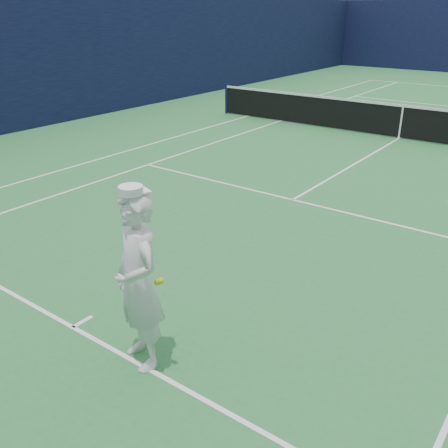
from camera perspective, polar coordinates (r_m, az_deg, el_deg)
name	(u,v)px	position (r m, az deg, el deg)	size (l,w,h in m)	color
ground	(399,139)	(15.97, 19.33, 9.19)	(80.00, 80.00, 0.00)	#2B723A
court_markings	(399,139)	(15.97, 19.34, 9.20)	(11.03, 23.83, 0.01)	white
windscreen_fence	(409,69)	(15.64, 20.35, 16.27)	(20.12, 36.12, 4.00)	black
tennis_net	(401,120)	(15.85, 19.61, 11.12)	(12.88, 0.09, 1.07)	#141E4C
tennis_player	(138,282)	(5.29, -9.80, -6.53)	(0.85, 0.74, 2.06)	white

